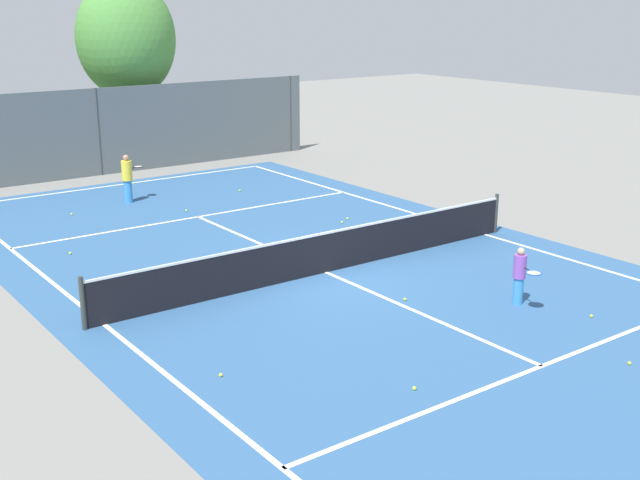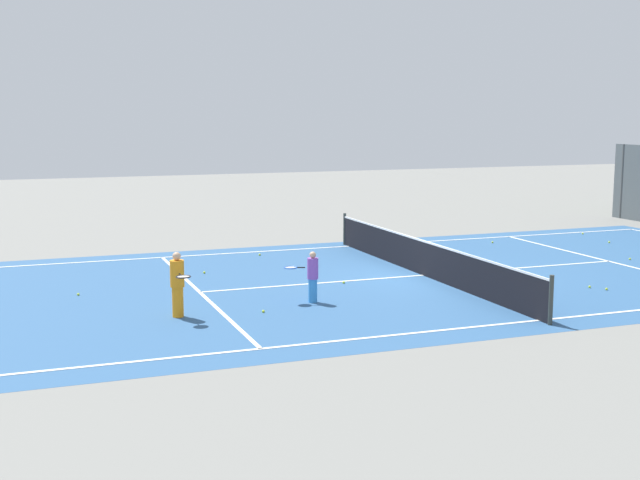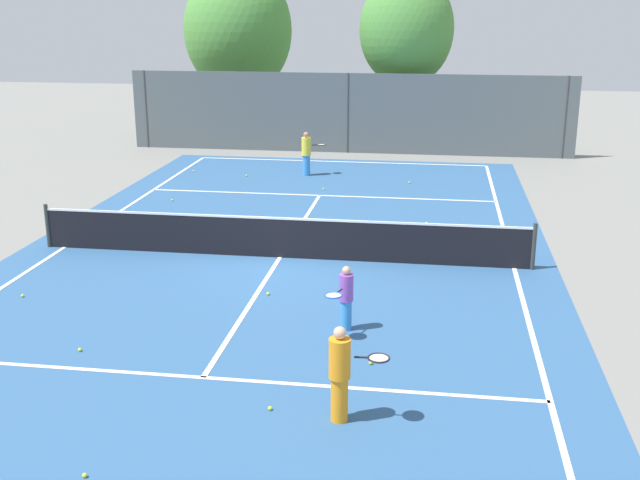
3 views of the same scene
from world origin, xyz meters
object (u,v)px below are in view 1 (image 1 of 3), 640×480
object	(u,v)px
tennis_ball_8	(414,388)
tennis_ball_6	(70,253)
player_2	(520,275)
tennis_ball_0	(240,191)
tennis_ball_2	(186,211)
tennis_ball_12	(221,375)
tennis_ball_7	(591,316)
tennis_ball_4	(629,363)
tennis_ball_13	(342,222)
tennis_ball_10	(348,219)
ball_crate	(277,254)
tennis_ball_5	(323,254)
player_0	(128,178)
tennis_ball_3	(405,299)
tennis_ball_9	(71,214)

from	to	relation	value
tennis_ball_8	tennis_ball_6	bearing A→B (deg)	100.38
player_2	tennis_ball_0	distance (m)	12.73
tennis_ball_2	tennis_ball_12	bearing A→B (deg)	-114.33
tennis_ball_7	tennis_ball_8	bearing A→B (deg)	-177.35
tennis_ball_4	tennis_ball_13	bearing A→B (deg)	80.63
tennis_ball_0	tennis_ball_6	distance (m)	8.00
tennis_ball_8	tennis_ball_10	size ratio (longest dim) A/B	1.00
tennis_ball_7	tennis_ball_12	distance (m)	7.73
tennis_ball_2	tennis_ball_12	distance (m)	11.63
ball_crate	tennis_ball_10	distance (m)	4.44
tennis_ball_5	player_2	bearing A→B (deg)	-76.30
player_0	player_2	xyz separation A→B (m)	(2.97, -13.48, -0.15)
tennis_ball_8	tennis_ball_4	bearing A→B (deg)	-22.40
tennis_ball_3	tennis_ball_7	bearing A→B (deg)	-50.90
ball_crate	tennis_ball_0	xyz separation A→B (m)	(3.22, 7.20, -0.15)
ball_crate	tennis_ball_8	bearing A→B (deg)	-105.41
tennis_ball_3	tennis_ball_12	distance (m)	5.10
tennis_ball_5	tennis_ball_9	xyz separation A→B (m)	(-3.76, 7.73, 0.00)
tennis_ball_2	tennis_ball_6	bearing A→B (deg)	-153.63
tennis_ball_9	tennis_ball_5	bearing A→B (deg)	-64.03
player_2	tennis_ball_3	distance (m)	2.48
tennis_ball_0	tennis_ball_10	world-z (taller)	same
player_0	tennis_ball_8	distance (m)	15.21
tennis_ball_2	tennis_ball_9	size ratio (longest dim) A/B	1.00
tennis_ball_2	tennis_ball_7	xyz separation A→B (m)	(2.65, -12.70, 0.00)
tennis_ball_5	tennis_ball_13	bearing A→B (deg)	43.47
ball_crate	tennis_ball_6	bearing A→B (deg)	137.42
ball_crate	tennis_ball_2	distance (m)	5.83
player_2	tennis_ball_2	bearing A→B (deg)	100.26
tennis_ball_3	tennis_ball_7	world-z (taller)	same
tennis_ball_3	tennis_ball_5	bearing A→B (deg)	81.75
ball_crate	tennis_ball_10	world-z (taller)	ball_crate
tennis_ball_3	tennis_ball_12	bearing A→B (deg)	-170.16
ball_crate	tennis_ball_2	bearing A→B (deg)	85.22
tennis_ball_0	tennis_ball_3	bearing A→B (deg)	-102.68
tennis_ball_8	tennis_ball_12	distance (m)	3.31
tennis_ball_0	tennis_ball_4	size ratio (longest dim) A/B	1.00
ball_crate	tennis_ball_13	xyz separation A→B (m)	(3.52, 1.89, -0.15)
player_0	player_2	world-z (taller)	player_0
tennis_ball_2	tennis_ball_3	distance (m)	9.73
tennis_ball_4	tennis_ball_10	distance (m)	11.00
ball_crate	tennis_ball_6	size ratio (longest dim) A/B	6.84
player_2	tennis_ball_10	xyz separation A→B (m)	(1.37, 7.62, -0.62)
tennis_ball_7	tennis_ball_13	size ratio (longest dim) A/B	1.00
tennis_ball_12	tennis_ball_8	bearing A→B (deg)	-44.88
player_2	tennis_ball_10	size ratio (longest dim) A/B	18.90
tennis_ball_8	tennis_ball_9	world-z (taller)	same
player_2	tennis_ball_5	bearing A→B (deg)	103.70
tennis_ball_6	tennis_ball_7	distance (m)	12.66
tennis_ball_8	tennis_ball_12	world-z (taller)	same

